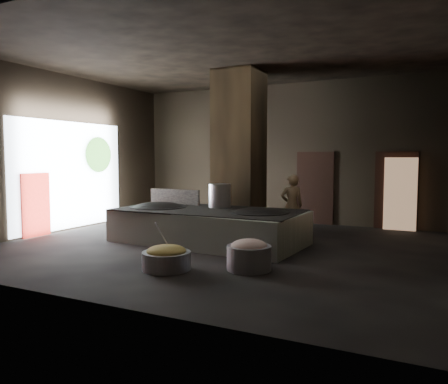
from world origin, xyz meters
The scene contains 27 objects.
floor centered at (0.00, 0.00, -0.05)m, with size 10.00×9.00×0.10m, color black.
ceiling centered at (0.00, 0.00, 4.55)m, with size 10.00×9.00×0.10m, color black.
back_wall centered at (0.00, 4.55, 2.25)m, with size 10.00×0.10×4.50m, color black.
front_wall centered at (0.00, -4.55, 2.25)m, with size 10.00×0.10×4.50m, color black.
left_wall centered at (-5.05, 0.00, 2.25)m, with size 0.10×9.00×4.50m, color black.
pillar centered at (-0.30, 1.90, 2.25)m, with size 1.20×1.20×4.50m, color black.
hearth_platform centered at (-0.38, 0.20, 0.41)m, with size 4.66×2.23×0.81m, color silver.
platform_cap centered at (-0.38, 0.20, 0.82)m, with size 4.56×2.19×0.03m, color black.
wok_left centered at (-1.83, 0.15, 0.75)m, with size 1.47×1.47×0.41m, color black.
wok_left_rim centered at (-1.83, 0.15, 0.82)m, with size 1.50×1.50×0.05m, color black.
wok_right centered at (0.97, 0.25, 0.75)m, with size 1.37×1.37×0.38m, color black.
wok_right_rim centered at (0.97, 0.25, 0.82)m, with size 1.40×1.40×0.05m, color black.
stock_pot centered at (-0.33, 0.75, 1.13)m, with size 0.57×0.57×0.61m, color silver.
splash_guard centered at (-1.83, 0.95, 1.03)m, with size 1.62×0.06×0.41m, color black.
cook centered at (1.23, 1.95, 0.83)m, with size 0.60×0.39×1.66m, color olive.
veg_basin centered at (0.16, -2.44, 0.17)m, with size 0.92×0.92×0.34m, color gray.
veg_fill centered at (0.16, -2.44, 0.35)m, with size 0.75×0.75×0.23m, color #869A4A.
ladle centered at (0.01, -2.29, 0.55)m, with size 0.03×0.03×0.73m, color silver.
meat_basin centered at (1.57, -1.77, 0.23)m, with size 0.84×0.84×0.46m, color gray.
meat_fill centered at (1.57, -1.77, 0.45)m, with size 0.70×0.70×0.27m, color tan.
doorway_near centered at (1.20, 4.45, 1.10)m, with size 1.18×0.08×2.38m, color black.
doorway_near_glow centered at (1.31, 4.60, 1.05)m, with size 0.76×0.04×1.81m, color #8C6647.
doorway_far centered at (3.60, 4.45, 1.10)m, with size 1.18×0.08×2.38m, color black.
doorway_far_glow centered at (3.73, 4.30, 1.05)m, with size 0.90×0.04×2.12m, color #8C6647.
left_opening centered at (-4.95, 0.20, 1.60)m, with size 0.04×4.20×3.10m, color white.
pavilion_sliver centered at (-4.88, -1.10, 0.85)m, with size 0.05×0.90×1.70m, color maroon.
tree_silhouette centered at (-4.85, 1.30, 2.20)m, with size 0.28×1.10×1.10m, color #194714.
Camera 1 is at (4.73, -9.22, 2.11)m, focal length 35.00 mm.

